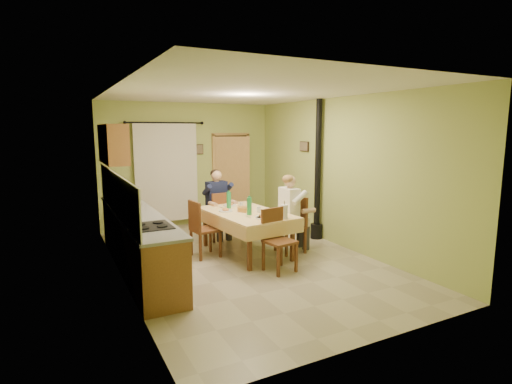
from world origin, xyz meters
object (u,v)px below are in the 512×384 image
chair_right (291,236)px  stove_flue (317,189)px  man_far (217,197)px  man_right (291,205)px  dining_table (246,233)px  chair_near (279,253)px  chair_left (205,240)px  chair_far (218,225)px

chair_right → stove_flue: bearing=-60.4°
man_far → stove_flue: 2.02m
man_right → stove_flue: bearing=-60.8°
dining_table → stove_flue: stove_flue is taller
dining_table → chair_right: (0.75, -0.30, -0.09)m
man_far → chair_near: bearing=-91.0°
dining_table → chair_right: size_ratio=1.94×
dining_table → man_far: (-0.11, 1.09, 0.50)m
chair_near → man_far: man_far is taller
chair_near → stove_flue: size_ratio=0.35×
dining_table → chair_left: (-0.73, 0.16, -0.09)m
dining_table → chair_near: 1.06m
chair_near → stove_flue: 2.22m
chair_right → man_far: (-0.86, 1.40, 0.59)m
dining_table → chair_left: 0.75m
dining_table → man_right: man_right is taller
chair_right → man_far: 1.75m
man_right → chair_near: bearing=138.2°
chair_right → man_far: man_far is taller
chair_near → stove_flue: stove_flue is taller
chair_far → man_far: 0.59m
dining_table → chair_near: (0.06, -1.06, -0.09)m
chair_right → man_right: 0.59m
dining_table → chair_near: bearing=-92.1°
dining_table → chair_near: size_ratio=2.00×
chair_near → chair_right: chair_right is taller
dining_table → chair_left: chair_left is taller
chair_far → man_far: (-0.00, 0.01, 0.59)m
chair_far → chair_left: (-0.62, -0.92, 0.00)m
chair_right → chair_left: bearing=72.7°
chair_far → chair_near: chair_near is taller
man_far → chair_right: bearing=-63.8°
chair_near → man_far: size_ratio=0.71×
chair_left → chair_right: bearing=66.5°
man_far → stove_flue: (1.82, -0.86, 0.15)m
chair_left → man_right: 1.65m
chair_left → stove_flue: stove_flue is taller
chair_near → man_right: bearing=-141.6°
chair_right → stove_flue: 1.32m
dining_table → man_right: bearing=-27.8°
man_far → man_right: bearing=-64.2°
man_right → stove_flue: (0.97, 0.54, 0.15)m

